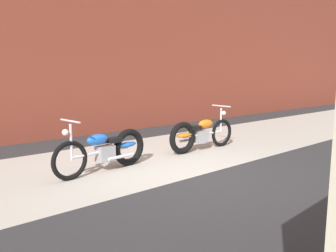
% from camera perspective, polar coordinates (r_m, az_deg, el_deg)
% --- Properties ---
extents(ground_plane, '(80.00, 80.00, 0.00)m').
position_cam_1_polar(ground_plane, '(6.12, 5.21, -8.27)').
color(ground_plane, '#2D2D30').
extents(sidewalk_slab, '(36.00, 3.50, 0.01)m').
position_cam_1_polar(sidewalk_slab, '(7.40, -4.56, -5.25)').
color(sidewalk_slab, '#B2ADA3').
rests_on(sidewalk_slab, ground).
extents(brick_building_wall, '(36.00, 0.50, 5.98)m').
position_cam_1_polar(brick_building_wall, '(10.26, -16.59, 15.10)').
color(brick_building_wall, brown).
rests_on(brick_building_wall, ground).
extents(motorcycle_blue, '(2.00, 0.58, 1.03)m').
position_cam_1_polar(motorcycle_blue, '(6.41, -9.91, -3.91)').
color(motorcycle_blue, black).
rests_on(motorcycle_blue, ground).
extents(motorcycle_orange, '(2.01, 0.58, 1.03)m').
position_cam_1_polar(motorcycle_orange, '(7.96, 5.09, -1.36)').
color(motorcycle_orange, black).
rests_on(motorcycle_orange, ground).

